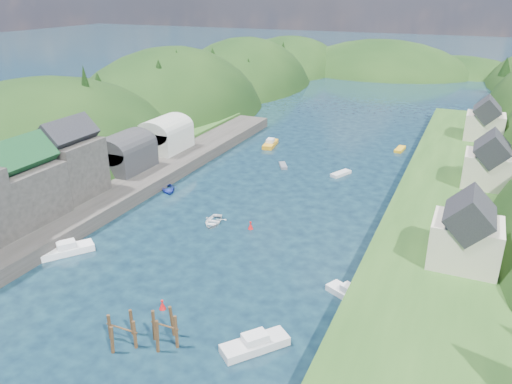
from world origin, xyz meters
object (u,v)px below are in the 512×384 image
at_px(piling_cluster_near, 122,333).
at_px(channel_buoy_far, 251,226).
at_px(piling_cluster_far, 165,331).
at_px(channel_buoy_near, 162,305).

height_order(piling_cluster_near, channel_buoy_far, piling_cluster_near).
bearing_deg(piling_cluster_far, channel_buoy_near, 127.06).
bearing_deg(piling_cluster_far, channel_buoy_far, 96.14).
height_order(piling_cluster_near, piling_cluster_far, piling_cluster_far).
distance_m(piling_cluster_near, piling_cluster_far, 3.90).
distance_m(piling_cluster_far, channel_buoy_near, 5.41).
bearing_deg(channel_buoy_near, channel_buoy_far, 88.27).
xyz_separation_m(piling_cluster_near, channel_buoy_far, (0.96, 25.85, -0.60)).
bearing_deg(piling_cluster_near, channel_buoy_far, 87.87).
xyz_separation_m(piling_cluster_near, piling_cluster_far, (3.57, 1.55, 0.26)).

